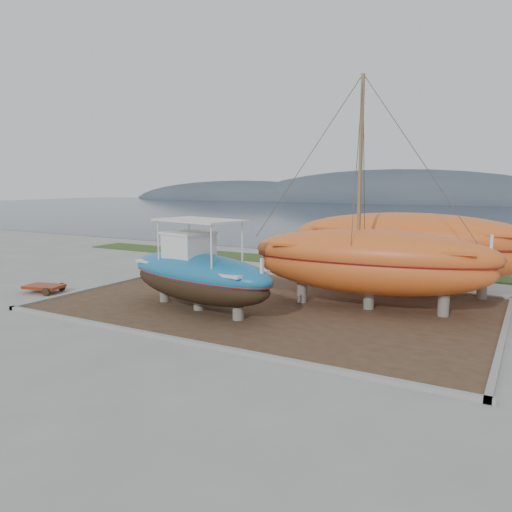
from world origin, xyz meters
The scene contains 11 objects.
ground centered at (0.00, 0.00, 0.00)m, with size 140.00×140.00×0.00m, color gray.
dirt_patch centered at (0.00, 4.00, 0.03)m, with size 18.00×12.00×0.06m, color #422D1E.
curb_frame centered at (0.00, 4.00, 0.07)m, with size 18.60×12.60×0.15m, color gray, non-canonical shape.
grass_strip centered at (0.00, 15.50, 0.04)m, with size 44.00×3.00×0.08m, color #284219.
sea centered at (0.00, 70.00, 0.00)m, with size 260.00×100.00×0.04m, color #1B2736, non-canonical shape.
mountain_ridge centered at (0.00, 125.00, 0.00)m, with size 200.00×36.00×20.00m, color #333D49, non-canonical shape.
blue_caique centered at (-2.15, 1.57, 1.94)m, with size 7.81×2.44×3.76m, color #196A9E, non-canonical shape.
white_dinghy centered at (-7.32, 6.01, 0.74)m, with size 4.55×1.71×1.37m, color silver, non-canonical shape.
orange_sailboat centered at (3.93, 5.21, 4.81)m, with size 10.16×2.99×9.49m, color #D65921, non-canonical shape.
orange_bare_hull centered at (4.60, 9.21, 1.92)m, with size 11.36×3.41×3.72m, color #D65921, non-canonical shape.
red_trailer centered at (-10.78, 0.74, 0.19)m, with size 2.62×1.31×0.37m, color maroon, non-canonical shape.
Camera 1 is at (9.84, -14.81, 5.29)m, focal length 35.00 mm.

